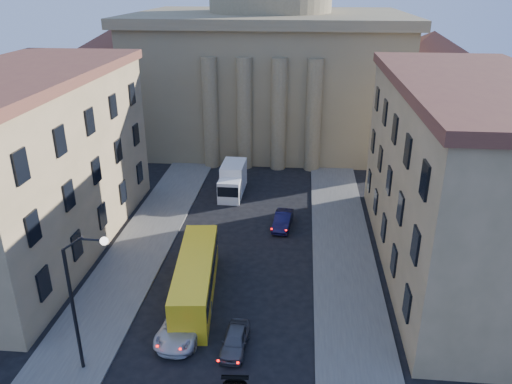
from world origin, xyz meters
TOP-DOWN VIEW (x-y plane):
  - sidewalk_left at (-8.50, 18.00)m, footprint 5.00×60.00m
  - sidewalk_right at (8.50, 18.00)m, footprint 5.00×60.00m
  - church at (0.00, 55.47)m, footprint 68.02×28.76m
  - building_left at (-17.00, 22.00)m, footprint 11.60×26.60m
  - building_right at (17.00, 22.00)m, footprint 11.60×26.60m
  - street_lamp at (-6.97, 8.00)m, footprint 2.62×0.44m
  - car_left_mid at (-2.37, 11.67)m, footprint 3.00×5.73m
  - car_right_far at (1.11, 10.56)m, footprint 1.66×3.75m
  - car_right_distant at (3.30, 27.20)m, footprint 1.88×4.32m
  - city_bus at (-2.38, 15.78)m, footprint 3.50×10.86m
  - box_truck at (-2.34, 34.42)m, footprint 2.39×5.83m

SIDE VIEW (x-z plane):
  - sidewalk_left at x=-8.50m, z-range 0.00..0.15m
  - sidewalk_right at x=8.50m, z-range 0.00..0.15m
  - car_right_far at x=1.11m, z-range 0.00..1.25m
  - car_right_distant at x=3.30m, z-range 0.00..1.38m
  - car_left_mid at x=-2.37m, z-range 0.00..1.54m
  - box_truck at x=-2.34m, z-range -0.08..3.09m
  - city_bus at x=-2.38m, z-range 0.11..3.12m
  - street_lamp at x=-6.97m, z-range 0.87..9.70m
  - building_left at x=-17.00m, z-range 0.07..14.77m
  - building_right at x=17.00m, z-range 0.07..14.77m
  - church at x=0.00m, z-range -6.42..30.18m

